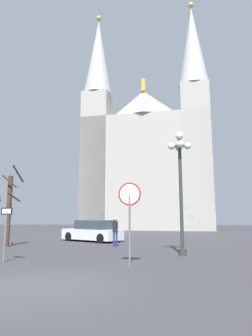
{
  "coord_description": "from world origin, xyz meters",
  "views": [
    {
      "loc": [
        2.96,
        -7.66,
        1.74
      ],
      "look_at": [
        0.77,
        18.12,
        6.03
      ],
      "focal_mm": 31.67,
      "sensor_mm": 36.0,
      "label": 1
    }
  ],
  "objects": [
    {
      "name": "ground_plane",
      "position": [
        0.0,
        0.0,
        0.0
      ],
      "size": [
        120.0,
        120.0,
        0.0
      ],
      "primitive_type": "plane",
      "color": "#38383D"
    },
    {
      "name": "bare_tree",
      "position": [
        -5.67,
        9.79,
        2.3
      ],
      "size": [
        1.61,
        1.37,
        4.85
      ],
      "color": "#473323",
      "rests_on": "ground"
    },
    {
      "name": "one_way_arrow_sign",
      "position": [
        -2.81,
        3.84,
        1.38
      ],
      "size": [
        0.6,
        0.33,
        2.11
      ],
      "color": "slate",
      "rests_on": "ground"
    },
    {
      "name": "street_lamp",
      "position": [
        4.36,
        6.47,
        3.88
      ],
      "size": [
        1.11,
        1.11,
        5.84
      ],
      "color": "#2D3833",
      "rests_on": "ground"
    },
    {
      "name": "stop_sign",
      "position": [
        2.16,
        3.31,
        2.14
      ],
      "size": [
        0.84,
        0.2,
        3.01
      ],
      "color": "slate",
      "rests_on": "ground"
    },
    {
      "name": "cathedral",
      "position": [
        2.45,
        35.39,
        10.33
      ],
      "size": [
        19.13,
        12.36,
        33.02
      ],
      "color": "#ADA89E",
      "rests_on": "ground"
    },
    {
      "name": "pedestrian_walking",
      "position": [
        0.78,
        10.33,
        1.05
      ],
      "size": [
        0.32,
        0.32,
        1.72
      ],
      "color": "navy",
      "rests_on": "ground"
    },
    {
      "name": "parked_car_near_white",
      "position": [
        -1.3,
        13.93,
        0.7
      ],
      "size": [
        4.78,
        3.85,
        1.51
      ],
      "color": "silver",
      "rests_on": "ground"
    }
  ]
}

